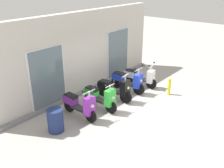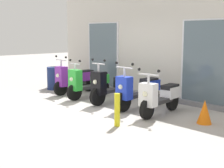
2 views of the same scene
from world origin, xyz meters
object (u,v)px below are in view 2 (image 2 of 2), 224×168
object	(u,v)px
scooter_green	(88,82)
scooter_blue	(138,90)
scooter_black	(111,86)
scooter_purple	(74,79)
curb_bollard	(117,110)
trash_bin	(55,78)
traffic_cone	(205,112)
scooter_white	(160,96)

from	to	relation	value
scooter_green	scooter_blue	distance (m)	1.90
scooter_green	scooter_black	distance (m)	0.94
scooter_purple	scooter_blue	size ratio (longest dim) A/B	0.95
scooter_purple	curb_bollard	xyz separation A→B (m)	(3.62, -1.53, -0.13)
trash_bin	traffic_cone	world-z (taller)	trash_bin
scooter_purple	scooter_green	size ratio (longest dim) A/B	1.02
scooter_black	curb_bollard	size ratio (longest dim) A/B	2.33
scooter_purple	scooter_white	bearing A→B (deg)	-1.36
traffic_cone	scooter_white	bearing A→B (deg)	-176.11
scooter_purple	scooter_white	xyz separation A→B (m)	(3.60, -0.09, -0.04)
scooter_black	scooter_white	bearing A→B (deg)	-0.82
scooter_purple	scooter_white	size ratio (longest dim) A/B	0.98
curb_bollard	traffic_cone	xyz separation A→B (m)	(1.13, 1.52, -0.09)
scooter_white	scooter_purple	bearing A→B (deg)	178.64
curb_bollard	scooter_purple	bearing A→B (deg)	157.09
scooter_green	scooter_white	size ratio (longest dim) A/B	0.96
scooter_black	scooter_purple	bearing A→B (deg)	178.12
scooter_blue	curb_bollard	distance (m)	1.73
scooter_white	trash_bin	bearing A→B (deg)	179.48
scooter_blue	curb_bollard	bearing A→B (deg)	-61.49
scooter_white	traffic_cone	world-z (taller)	scooter_white
curb_bollard	traffic_cone	bearing A→B (deg)	53.34
scooter_blue	traffic_cone	xyz separation A→B (m)	(1.96, 0.00, -0.22)
scooter_green	trash_bin	bearing A→B (deg)	177.03
scooter_white	trash_bin	xyz separation A→B (m)	(-4.70, 0.04, -0.05)
scooter_black	traffic_cone	distance (m)	2.92
scooter_black	scooter_white	distance (m)	1.76
curb_bollard	traffic_cone	size ratio (longest dim) A/B	1.35
curb_bollard	trash_bin	size ratio (longest dim) A/B	0.91
scooter_black	scooter_blue	size ratio (longest dim) A/B	0.99
scooter_purple	scooter_green	distance (m)	0.91
scooter_white	traffic_cone	bearing A→B (deg)	3.89
scooter_green	curb_bollard	distance (m)	3.05
scooter_purple	scooter_blue	bearing A→B (deg)	-0.19
scooter_white	traffic_cone	size ratio (longest dim) A/B	3.08
curb_bollard	traffic_cone	world-z (taller)	curb_bollard
scooter_green	traffic_cone	bearing A→B (deg)	2.08
scooter_green	scooter_white	world-z (taller)	scooter_green
scooter_white	curb_bollard	xyz separation A→B (m)	(0.02, -1.44, -0.09)
scooter_green	trash_bin	world-z (taller)	scooter_green
curb_bollard	scooter_blue	bearing A→B (deg)	118.51
scooter_purple	scooter_blue	xyz separation A→B (m)	(2.79, -0.01, 0.00)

